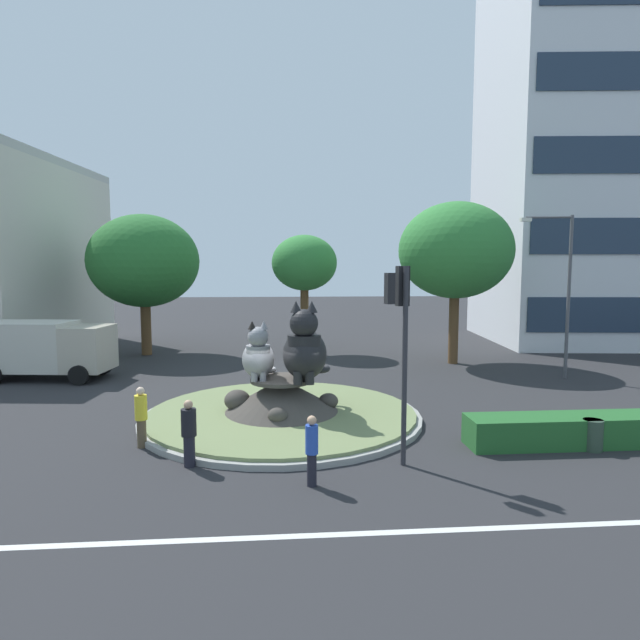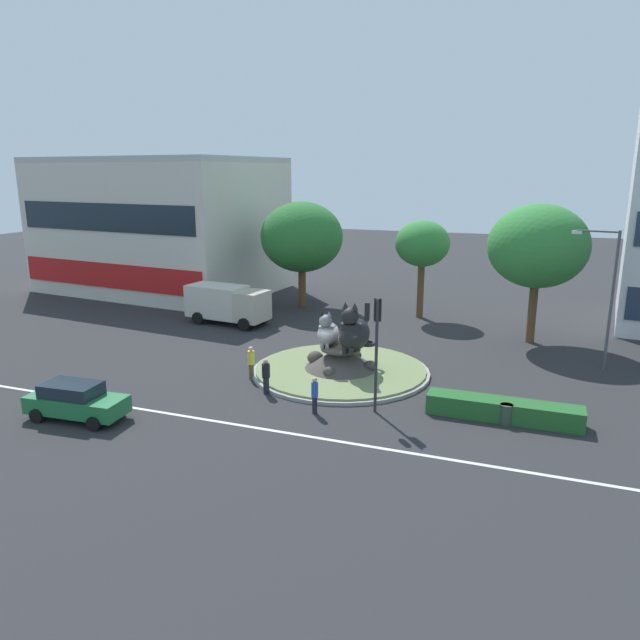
% 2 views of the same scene
% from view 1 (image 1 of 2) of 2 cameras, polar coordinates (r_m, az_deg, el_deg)
% --- Properties ---
extents(ground_plane, '(160.00, 160.00, 0.00)m').
position_cam_1_polar(ground_plane, '(18.64, -4.19, -10.69)').
color(ground_plane, '#28282B').
extents(lane_centreline, '(112.00, 0.20, 0.01)m').
position_cam_1_polar(lane_centreline, '(11.08, -3.90, -22.54)').
color(lane_centreline, silver).
rests_on(lane_centreline, ground).
extents(roundabout_island, '(9.70, 9.70, 1.44)m').
position_cam_1_polar(roundabout_island, '(18.52, -4.24, -9.35)').
color(roundabout_island, gray).
rests_on(roundabout_island, ground).
extents(cat_statue_grey, '(1.25, 2.04, 2.04)m').
position_cam_1_polar(cat_statue_grey, '(18.26, -6.74, -4.01)').
color(cat_statue_grey, gray).
rests_on(cat_statue_grey, roundabout_island).
extents(cat_statue_black, '(1.89, 2.74, 2.74)m').
position_cam_1_polar(cat_statue_black, '(17.84, -1.66, -3.37)').
color(cat_statue_black, black).
rests_on(cat_statue_black, roundabout_island).
extents(traffic_light_mast, '(0.71, 0.61, 5.30)m').
position_cam_1_polar(traffic_light_mast, '(13.81, 8.84, -0.08)').
color(traffic_light_mast, '#2D2D33').
rests_on(traffic_light_mast, ground).
extents(office_tower, '(15.33, 13.81, 33.62)m').
position_cam_1_polar(office_tower, '(44.40, 28.00, 20.10)').
color(office_tower, silver).
rests_on(office_tower, ground).
extents(clipped_hedge_strip, '(6.71, 1.20, 0.90)m').
position_cam_1_polar(clipped_hedge_strip, '(17.61, 26.39, -10.73)').
color(clipped_hedge_strip, '#235B28').
rests_on(clipped_hedge_strip, ground).
extents(broadleaf_tree_behind_island, '(4.01, 4.01, 7.30)m').
position_cam_1_polar(broadleaf_tree_behind_island, '(32.17, -1.72, 6.15)').
color(broadleaf_tree_behind_island, brown).
rests_on(broadleaf_tree_behind_island, ground).
extents(second_tree_near_tower, '(6.53, 6.53, 8.47)m').
position_cam_1_polar(second_tree_near_tower, '(33.24, -18.68, 6.10)').
color(second_tree_near_tower, brown).
rests_on(second_tree_near_tower, ground).
extents(third_tree_left, '(6.16, 6.16, 8.84)m').
position_cam_1_polar(third_tree_left, '(29.55, 14.58, 7.33)').
color(third_tree_left, brown).
rests_on(third_tree_left, ground).
extents(streetlight_arm, '(2.42, 0.52, 7.72)m').
position_cam_1_polar(streetlight_arm, '(27.16, 25.04, 3.53)').
color(streetlight_arm, '#4C4C51').
rests_on(streetlight_arm, ground).
extents(pedestrian_black_shirt, '(0.40, 0.40, 1.80)m').
position_cam_1_polar(pedestrian_black_shirt, '(14.49, -14.12, -11.76)').
color(pedestrian_black_shirt, black).
rests_on(pedestrian_black_shirt, ground).
extents(pedestrian_blue_shirt, '(0.31, 0.31, 1.74)m').
position_cam_1_polar(pedestrian_blue_shirt, '(12.90, -0.91, -13.83)').
color(pedestrian_blue_shirt, black).
rests_on(pedestrian_blue_shirt, ground).
extents(pedestrian_yellow_shirt, '(0.36, 0.36, 1.80)m').
position_cam_1_polar(pedestrian_yellow_shirt, '(16.36, -18.95, -9.83)').
color(pedestrian_yellow_shirt, brown).
rests_on(pedestrian_yellow_shirt, ground).
extents(delivery_box_truck, '(6.28, 3.17, 2.74)m').
position_cam_1_polar(delivery_box_truck, '(27.93, -27.93, -2.64)').
color(delivery_box_truck, '#B7AD99').
rests_on(delivery_box_truck, ground).
extents(litter_bin, '(0.56, 0.56, 0.90)m').
position_cam_1_polar(litter_bin, '(17.30, 27.62, -11.07)').
color(litter_bin, '#2D4233').
rests_on(litter_bin, ground).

